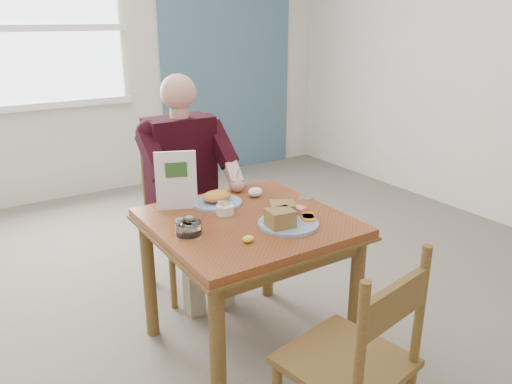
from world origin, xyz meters
TOP-DOWN VIEW (x-y plane):
  - floor at (0.00, 0.00)m, footprint 6.00×6.00m
  - wall_back at (0.00, 3.00)m, footprint 5.50×0.00m
  - accent_panel at (1.60, 2.98)m, footprint 1.60×0.02m
  - lemon_wedge at (-0.14, -0.24)m, footprint 0.06×0.05m
  - napkin at (0.20, 0.25)m, footprint 0.09×0.08m
  - metal_dish at (0.42, 0.07)m, footprint 0.10×0.10m
  - window at (-0.40, 2.97)m, footprint 1.72×0.04m
  - table at (0.00, 0.00)m, footprint 0.92×0.92m
  - chair_far at (0.00, 0.80)m, footprint 0.42×0.42m
  - chair_near at (-0.06, -0.86)m, footprint 0.49×0.49m
  - diner at (0.00, 0.71)m, footprint 0.53×0.56m
  - near_plate at (0.11, -0.17)m, footprint 0.36×0.36m
  - far_plate at (-0.03, 0.27)m, footprint 0.35×0.35m
  - caddy at (-0.06, 0.11)m, footprint 0.11×0.11m
  - shakers at (-0.34, -0.01)m, footprint 0.09×0.04m
  - creamer at (-0.32, -0.01)m, footprint 0.15×0.15m
  - menu at (-0.24, 0.31)m, footprint 0.20×0.09m

SIDE VIEW (x-z plane):
  - floor at x=0.00m, z-range 0.00..0.00m
  - chair_far at x=0.00m, z-range 0.00..0.95m
  - chair_near at x=-0.06m, z-range 0.00..0.95m
  - table at x=0.00m, z-range 0.26..1.01m
  - metal_dish at x=0.42m, z-range 0.75..0.76m
  - lemon_wedge at x=-0.14m, z-range 0.75..0.78m
  - caddy at x=-0.06m, z-range 0.74..0.81m
  - napkin at x=0.20m, z-range 0.75..0.80m
  - far_plate at x=-0.03m, z-range 0.74..0.81m
  - creamer at x=-0.32m, z-range 0.75..0.81m
  - near_plate at x=0.11m, z-range 0.74..0.83m
  - shakers at x=-0.34m, z-range 0.75..0.83m
  - diner at x=0.00m, z-range 0.12..1.50m
  - menu at x=-0.24m, z-range 0.75..1.06m
  - accent_panel at x=1.60m, z-range 0.00..2.80m
  - wall_back at x=0.00m, z-range -1.35..4.15m
  - window at x=-0.40m, z-range 0.89..2.31m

